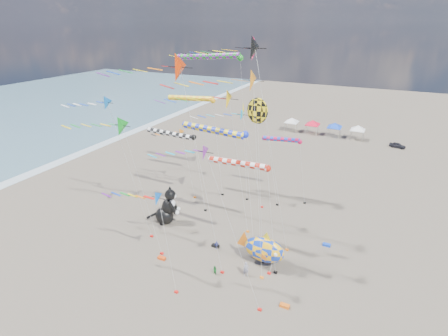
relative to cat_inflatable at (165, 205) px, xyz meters
name	(u,v)px	position (x,y,z in m)	size (l,w,h in m)	color
ground	(177,311)	(9.54, -12.35, -2.58)	(260.00, 260.00, 0.00)	#51473B
delta_kite_0	(137,203)	(4.53, -10.41, 6.57)	(8.96, 1.66, 10.40)	blue
delta_kite_1	(207,158)	(11.21, -9.00, 11.70)	(9.68, 1.62, 15.50)	#79228C
delta_kite_2	(238,117)	(6.08, 9.30, 10.22)	(10.05, 1.81, 14.11)	#0C94DB
delta_kite_3	(184,69)	(7.34, -5.82, 18.20)	(12.36, 2.78, 22.41)	red
delta_kite_4	(230,83)	(11.33, -4.79, 17.12)	(11.48, 2.16, 21.14)	orange
delta_kite_5	(250,50)	(10.80, 0.98, 19.46)	(13.88, 2.60, 23.61)	black
delta_kite_6	(171,136)	(-3.84, 7.71, 6.70)	(7.88, 1.51, 10.46)	orange
delta_kite_7	(101,106)	(-5.19, -3.57, 13.29)	(11.31, 1.79, 17.18)	blue
delta_kite_8	(115,131)	(-1.39, -5.90, 11.53)	(12.42, 2.37, 15.59)	#0F9520
delta_kite_9	(258,49)	(7.97, 10.89, 18.81)	(14.14, 3.32, 23.24)	#DC184B
delta_kite_10	(217,101)	(6.32, 2.55, 13.74)	(12.97, 2.51, 17.85)	yellow
windsock_0	(173,134)	(-1.60, 4.96, 8.01)	(8.93, 0.72, 11.00)	black
windsock_1	(210,57)	(1.22, 10.55, 17.63)	(11.51, 0.81, 20.68)	#198D24
windsock_2	(193,99)	(-1.47, 10.37, 11.79)	(8.87, 0.78, 14.82)	#F2A414
windsock_3	(283,140)	(11.40, 13.11, 6.63)	(7.06, 0.67, 9.62)	#C80E3F
windsock_4	(240,164)	(11.85, -3.40, 9.15)	(7.97, 0.68, 12.15)	red
windsock_5	(216,131)	(7.89, -0.82, 11.32)	(9.16, 0.78, 14.35)	#152AD5
angelfish_kite	(255,112)	(12.08, -0.34, 13.71)	(3.74, 3.02, 17.74)	yellow
cat_inflatable	(165,205)	(0.00, 0.00, 0.00)	(3.82, 1.91, 5.15)	black
fish_inflatable	(264,249)	(14.50, -2.82, -0.44)	(6.00, 2.54, 4.41)	#1237B8
person_adult	(246,269)	(13.45, -5.15, -1.73)	(0.62, 0.41, 1.70)	gray
child_green	(215,271)	(10.42, -6.40, -2.05)	(0.51, 0.40, 1.05)	#1A7E2B
child_blue	(217,245)	(8.52, -2.21, -2.09)	(0.57, 0.24, 0.98)	#1F2BA3
kite_bag_0	(215,246)	(8.27, -2.02, -2.43)	(0.90, 0.44, 0.30)	black
kite_bag_1	(162,258)	(3.88, -6.68, -2.43)	(0.90, 0.44, 0.30)	#DF430F
kite_bag_2	(285,306)	(18.36, -7.60, -2.43)	(0.90, 0.44, 0.30)	orange
kite_bag_3	(327,245)	(20.09, 3.87, -2.43)	(0.90, 0.44, 0.30)	blue
tent_row	(324,122)	(11.04, 47.65, 0.57)	(19.20, 4.20, 3.80)	white
parked_car	(397,145)	(26.94, 45.65, -2.03)	(1.28, 3.19, 1.09)	#26262D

